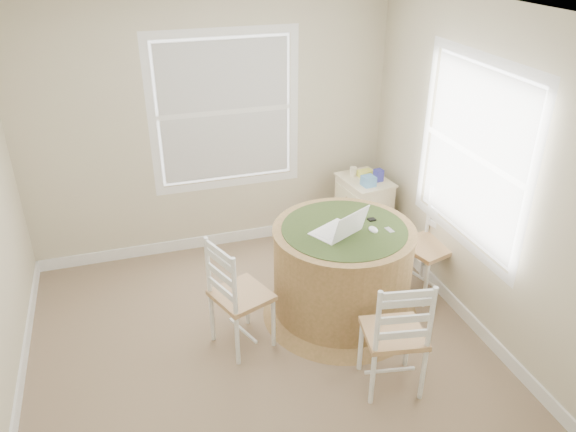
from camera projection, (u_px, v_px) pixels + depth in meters
name	position (u px, v px, depth m)	size (l,w,h in m)	color
room	(274.00, 196.00, 4.07)	(3.64, 3.64, 2.64)	#94765E
round_table	(342.00, 269.00, 4.75)	(1.36, 1.36, 0.85)	#A37A49
chair_left	(241.00, 295.00, 4.39)	(0.42, 0.40, 0.95)	white
chair_near	(394.00, 333.00, 3.98)	(0.42, 0.40, 0.95)	white
chair_right	(428.00, 246.00, 5.04)	(0.42, 0.40, 0.95)	white
laptop	(339.00, 230.00, 4.48)	(0.48, 0.46, 0.26)	white
mouse	(373.00, 230.00, 4.53)	(0.07, 0.11, 0.04)	white
phone	(389.00, 230.00, 4.54)	(0.04, 0.09, 0.02)	#B7BABF
keys	(372.00, 220.00, 4.69)	(0.06, 0.05, 0.03)	black
corner_chest	(363.00, 212.00, 5.85)	(0.49, 0.62, 0.75)	beige
tissue_box	(368.00, 181.00, 5.52)	(0.12, 0.12, 0.10)	#548DC1
box_yellow	(365.00, 173.00, 5.74)	(0.15, 0.10, 0.06)	#EFED54
box_blue	(378.00, 175.00, 5.62)	(0.08, 0.08, 0.12)	#313295
cup_cream	(354.00, 171.00, 5.74)	(0.07, 0.07, 0.09)	beige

